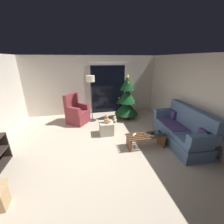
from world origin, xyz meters
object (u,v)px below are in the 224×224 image
at_px(book_stack, 159,133).
at_px(ottoman, 106,128).
at_px(teddy_bear_cream_by_tree, 115,120).
at_px(remote_silver, 151,136).
at_px(remote_black, 152,134).
at_px(teddy_bear_honey, 107,119).
at_px(armchair, 77,113).
at_px(coffee_table, 146,139).
at_px(remote_white, 134,135).
at_px(remote_graphite, 145,135).
at_px(cell_phone, 160,132).
at_px(floor_lamp, 91,83).
at_px(christmas_tree, 127,100).
at_px(couch, 181,130).

xyz_separation_m(book_stack, ottoman, (-1.36, 0.96, -0.20)).
bearing_deg(teddy_bear_cream_by_tree, remote_silver, -71.07).
distance_m(remote_black, teddy_bear_honey, 1.47).
bearing_deg(armchair, coffee_table, -46.90).
relative_size(remote_silver, teddy_bear_cream_by_tree, 0.55).
distance_m(remote_silver, remote_white, 0.47).
bearing_deg(remote_silver, remote_black, 13.00).
xyz_separation_m(remote_graphite, book_stack, (0.43, -0.01, 0.03)).
relative_size(remote_graphite, remote_white, 1.00).
relative_size(remote_graphite, book_stack, 0.64).
xyz_separation_m(armchair, ottoman, (0.98, -1.13, -0.19)).
relative_size(cell_phone, floor_lamp, 0.08).
xyz_separation_m(remote_graphite, christmas_tree, (0.10, 2.09, 0.43)).
relative_size(remote_white, christmas_tree, 0.09).
distance_m(teddy_bear_honey, teddy_bear_cream_by_tree, 1.02).
relative_size(remote_silver, christmas_tree, 0.09).
bearing_deg(teddy_bear_cream_by_tree, remote_black, -68.33).
height_order(christmas_tree, ottoman, christmas_tree).
bearing_deg(remote_black, coffee_table, -119.76).
height_order(remote_graphite, cell_phone, cell_phone).
bearing_deg(ottoman, teddy_bear_honey, -44.38).
height_order(remote_white, teddy_bear_honey, teddy_bear_honey).
bearing_deg(remote_graphite, floor_lamp, 138.02).
relative_size(remote_black, floor_lamp, 0.09).
relative_size(remote_white, teddy_bear_honey, 0.55).
bearing_deg(floor_lamp, ottoman, -72.26).
bearing_deg(remote_graphite, remote_silver, -8.94).
xyz_separation_m(remote_black, teddy_bear_cream_by_tree, (-0.69, 1.73, -0.26)).
bearing_deg(book_stack, coffee_table, 178.39).
bearing_deg(coffee_table, teddy_bear_honey, 135.62).
relative_size(coffee_table, remote_black, 7.05).
bearing_deg(cell_phone, remote_silver, -163.05).
bearing_deg(remote_silver, armchair, 87.12).
bearing_deg(teddy_bear_cream_by_tree, floor_lamp, 155.17).
bearing_deg(coffee_table, floor_lamp, 122.21).
distance_m(remote_black, remote_silver, 0.12).
bearing_deg(remote_graphite, coffee_table, 24.20).
height_order(remote_black, book_stack, book_stack).
distance_m(couch, floor_lamp, 3.44).
xyz_separation_m(remote_silver, floor_lamp, (-1.47, 2.22, 1.12)).
height_order(cell_phone, armchair, armchair).
distance_m(couch, teddy_bear_cream_by_tree, 2.40).
relative_size(coffee_table, teddy_bear_cream_by_tree, 3.86).
bearing_deg(ottoman, cell_phone, -35.78).
distance_m(remote_silver, teddy_bear_honey, 1.49).
bearing_deg(remote_black, remote_graphite, -119.64).
distance_m(couch, armchair, 3.68).
xyz_separation_m(remote_white, book_stack, (0.71, -0.09, 0.03)).
xyz_separation_m(remote_silver, teddy_bear_cream_by_tree, (-0.63, 1.83, -0.26)).
xyz_separation_m(remote_graphite, teddy_bear_cream_by_tree, (-0.47, 1.76, -0.26)).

